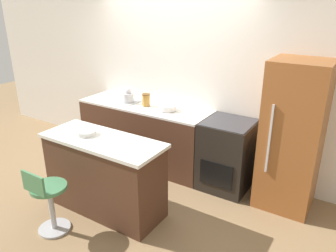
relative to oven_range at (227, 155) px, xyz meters
name	(u,v)px	position (x,y,z in m)	size (l,w,h in m)	color
ground_plane	(149,175)	(-1.05, -0.35, -0.47)	(14.00, 14.00, 0.00)	#8E704C
wall_back	(174,79)	(-1.05, 0.36, 0.83)	(8.00, 0.06, 2.60)	white
back_counter	(145,134)	(-1.36, 0.00, 0.00)	(2.06, 0.65, 0.94)	#4C2D1E
kitchen_island	(105,175)	(-1.02, -1.28, 0.00)	(1.49, 0.60, 0.94)	#4C2D1E
oven_range	(227,155)	(0.00, 0.00, 0.00)	(0.64, 0.67, 0.94)	black
refrigerator	(292,137)	(0.79, 0.02, 0.43)	(0.65, 0.65, 1.81)	#995628
stool_chair	(49,200)	(-1.25, -1.92, -0.07)	(0.39, 0.39, 0.79)	#B7B7BC
kettle	(128,97)	(-1.64, -0.02, 0.56)	(0.17, 0.17, 0.21)	silver
mixing_bowl	(168,107)	(-0.93, -0.02, 0.51)	(0.26, 0.26, 0.07)	white
canister_jar	(146,100)	(-1.30, -0.02, 0.56)	(0.12, 0.12, 0.18)	#B77F33
fruit_bowl	(86,132)	(-1.26, -1.28, 0.49)	(0.24, 0.24, 0.05)	white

